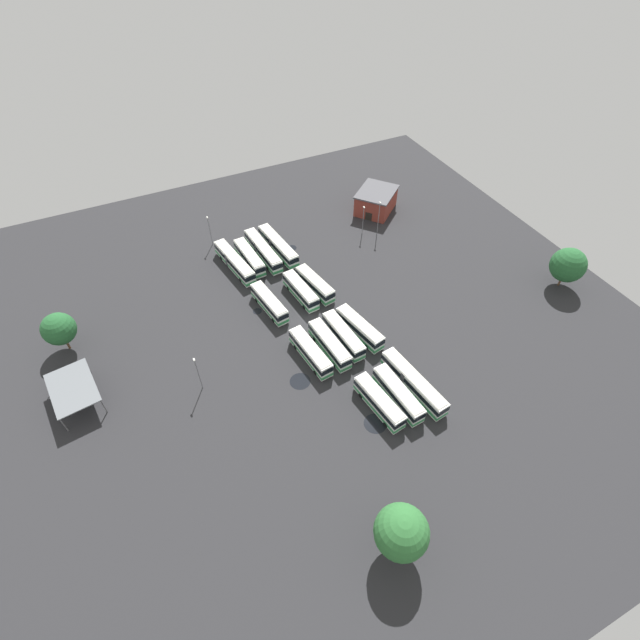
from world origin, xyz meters
TOP-DOWN VIEW (x-y plane):
  - ground_plane at (0.00, 0.00)m, footprint 125.39×125.39m
  - bus_row0_slot0 at (-22.60, -8.74)m, footprint 15.09×4.90m
  - bus_row0_slot1 at (-22.63, -5.20)m, footprint 12.02×3.43m
  - bus_row0_slot2 at (-23.68, -1.54)m, footprint 15.03×3.76m
  - bus_row0_slot3 at (-23.89, 2.22)m, footprint 15.07×4.26m
  - bus_row1_slot0 at (-7.05, -6.56)m, footprint 11.42×4.13m
  - bus_row1_slot2 at (-7.61, 0.67)m, footprint 11.06×3.73m
  - bus_row1_slot3 at (-8.13, 4.20)m, footprint 11.24×4.45m
  - bus_row2_slot0 at (8.35, -4.50)m, footprint 11.71×3.87m
  - bus_row2_slot1 at (8.18, -0.49)m, footprint 11.82×3.49m
  - bus_row2_slot2 at (7.29, 2.88)m, footprint 11.73×3.44m
  - bus_row2_slot3 at (6.95, 6.58)m, footprint 11.84×4.78m
  - bus_row3_slot1 at (23.15, 1.30)m, footprint 11.30×3.96m
  - bus_row3_slot2 at (23.18, 5.02)m, footprint 11.73×3.39m
  - bus_row3_slot3 at (22.24, 8.71)m, footprint 15.07×4.39m
  - depot_building at (-29.21, 31.42)m, footprint 13.34×13.60m
  - maintenance_shelter at (-0.62, -44.24)m, footprint 11.42×8.37m
  - lamp_post_mid_lot at (-20.05, 26.56)m, footprint 0.56×0.28m
  - lamp_post_by_building at (-21.83, 23.42)m, footprint 0.56×0.28m
  - lamp_post_near_entrance at (-33.53, -10.76)m, footprint 0.56×0.28m
  - lamp_post_far_corner at (5.95, -24.45)m, footprint 0.56×0.28m
  - tree_east_edge at (-13.98, -44.66)m, footprint 6.08×6.08m
  - tree_south_edge at (13.08, 52.56)m, footprint 7.27×7.27m
  - tree_north_edge at (43.63, -8.11)m, footprint 7.20×7.20m
  - puddle_back_corner at (25.50, -0.65)m, footprint 3.86×3.86m
  - puddle_near_shelter at (-13.80, -6.19)m, footprint 1.91×1.91m
  - puddle_between_rows at (-7.71, -9.09)m, footprint 1.84×1.84m
  - puddle_front_lane at (12.20, -8.39)m, footprint 3.74×3.74m
  - puddle_centre_drain at (-24.02, 5.60)m, footprint 2.32×2.32m

SIDE VIEW (x-z plane):
  - ground_plane at x=0.00m, z-range 0.00..0.00m
  - puddle_back_corner at x=25.50m, z-range 0.00..0.01m
  - puddle_near_shelter at x=-13.80m, z-range 0.00..0.01m
  - puddle_between_rows at x=-7.71m, z-range 0.00..0.01m
  - puddle_front_lane at x=12.20m, z-range 0.00..0.01m
  - puddle_centre_drain at x=-24.02m, z-range 0.00..0.01m
  - bus_row1_slot2 at x=-7.61m, z-range 0.10..3.66m
  - bus_row1_slot3 at x=-8.13m, z-range 0.10..3.66m
  - bus_row3_slot1 at x=23.15m, z-range 0.10..3.66m
  - bus_row1_slot0 at x=-7.05m, z-range 0.10..3.66m
  - bus_row2_slot0 at x=8.35m, z-range 0.10..3.66m
  - bus_row2_slot2 at x=7.29m, z-range 0.10..3.66m
  - bus_row2_slot3 at x=6.95m, z-range 0.10..3.66m
  - bus_row3_slot2 at x=23.18m, z-range 0.10..3.66m
  - bus_row2_slot1 at x=8.18m, z-range 0.10..3.66m
  - bus_row0_slot1 at x=-22.63m, z-range 0.10..3.66m
  - bus_row0_slot0 at x=-22.60m, z-range 0.10..3.66m
  - bus_row0_slot2 at x=-23.68m, z-range 0.10..3.66m
  - bus_row0_slot3 at x=-23.89m, z-range 0.10..3.66m
  - bus_row3_slot3 at x=22.24m, z-range 0.10..3.66m
  - depot_building at x=-29.21m, z-range 0.02..5.60m
  - maintenance_shelter at x=-0.62m, z-range 1.75..5.60m
  - lamp_post_by_building at x=-21.83m, z-range 0.41..7.91m
  - lamp_post_near_entrance at x=-33.53m, z-range 0.41..8.05m
  - lamp_post_far_corner at x=5.95m, z-range 0.41..8.37m
  - lamp_post_mid_lot at x=-20.05m, z-range 0.42..9.34m
  - tree_east_edge at x=-13.98m, z-range 1.15..9.53m
  - tree_south_edge at x=13.08m, z-range 0.95..10.14m
  - tree_north_edge at x=43.63m, z-range 1.37..11.34m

